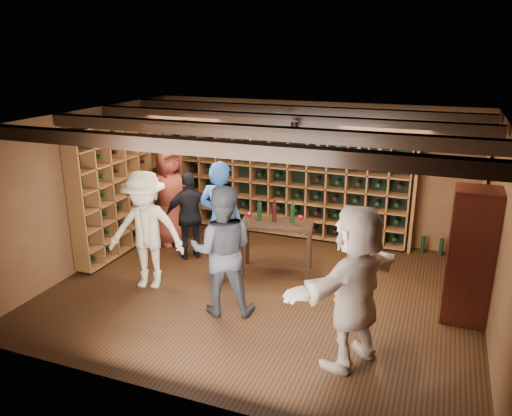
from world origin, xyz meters
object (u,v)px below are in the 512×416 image
at_px(guest_khaki, 146,230).
at_px(tasting_table, 276,228).
at_px(guest_beige, 355,287).
at_px(guest_red_floral, 170,196).
at_px(display_cabinet, 469,259).
at_px(man_blue_shirt, 221,221).
at_px(man_grey_suit, 222,250).
at_px(guest_woman_black, 190,216).

distance_m(guest_khaki, tasting_table, 1.97).
bearing_deg(tasting_table, guest_beige, -62.44).
xyz_separation_m(guest_red_floral, guest_beige, (3.70, -2.43, 0.04)).
height_order(display_cabinet, tasting_table, display_cabinet).
height_order(guest_red_floral, guest_beige, guest_beige).
distance_m(display_cabinet, man_blue_shirt, 3.46).
relative_size(guest_khaki, tasting_table, 1.46).
bearing_deg(display_cabinet, man_blue_shirt, -179.85).
relative_size(man_grey_suit, guest_red_floral, 0.99).
bearing_deg(guest_red_floral, display_cabinet, -67.69).
height_order(man_grey_suit, guest_beige, guest_beige).
xyz_separation_m(guest_woman_black, guest_khaki, (-0.11, -1.15, 0.13)).
bearing_deg(man_grey_suit, display_cabinet, 178.90).
distance_m(man_grey_suit, tasting_table, 1.43).
bearing_deg(guest_khaki, guest_red_floral, 95.69).
relative_size(guest_red_floral, guest_beige, 0.95).
height_order(guest_khaki, tasting_table, guest_khaki).
relative_size(man_blue_shirt, guest_khaki, 1.05).
relative_size(guest_khaki, guest_beige, 0.94).
xyz_separation_m(display_cabinet, tasting_table, (-2.74, 0.46, -0.11)).
bearing_deg(guest_red_floral, guest_beige, -89.88).
xyz_separation_m(guest_red_floral, guest_khaki, (0.53, -1.61, -0.01)).
bearing_deg(guest_woman_black, man_grey_suit, 91.04).
bearing_deg(guest_beige, display_cabinet, 170.07).
bearing_deg(display_cabinet, guest_beige, -129.25).
distance_m(display_cabinet, guest_khaki, 4.42).
bearing_deg(man_blue_shirt, man_grey_suit, 115.83).
height_order(display_cabinet, man_grey_suit, man_grey_suit).
height_order(guest_khaki, guest_beige, guest_beige).
bearing_deg(guest_khaki, tasting_table, 21.63).
xyz_separation_m(man_grey_suit, guest_woman_black, (-1.25, 1.45, -0.14)).
bearing_deg(man_blue_shirt, guest_red_floral, -34.12).
bearing_deg(tasting_table, guest_khaki, -156.94).
relative_size(man_blue_shirt, man_grey_suit, 1.05).
height_order(display_cabinet, guest_beige, guest_beige).
bearing_deg(man_grey_suit, guest_beige, 145.37).
bearing_deg(man_blue_shirt, display_cabinet, -179.77).
xyz_separation_m(man_blue_shirt, man_grey_suit, (0.45, -0.93, -0.04)).
bearing_deg(man_blue_shirt, guest_woman_black, -33.03).
relative_size(man_grey_suit, guest_beige, 0.94).
relative_size(guest_red_floral, tasting_table, 1.49).
height_order(man_grey_suit, guest_woman_black, man_grey_suit).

